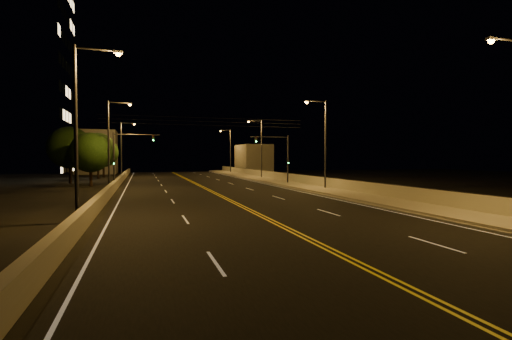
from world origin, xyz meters
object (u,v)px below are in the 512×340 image
object	(u,v)px
streetlight_4	(81,121)
tree_3	(103,153)
traffic_signal_right	(281,154)
tree_1	(70,148)
streetlight_5	(111,139)
streetlight_3	(229,148)
streetlight_6	(123,146)
tree_2	(98,150)
streetlight_2	(260,145)
streetlight_1	(323,139)
traffic_signal_left	(123,153)
tree_0	(91,152)

from	to	relation	value
streetlight_4	tree_3	bearing A→B (deg)	93.97
streetlight_4	traffic_signal_right	world-z (taller)	streetlight_4
streetlight_4	tree_1	xyz separation A→B (m)	(-6.17, 33.13, -0.66)
streetlight_5	streetlight_3	bearing A→B (deg)	59.80
streetlight_3	streetlight_5	world-z (taller)	same
streetlight_5	tree_3	xyz separation A→B (m)	(-3.32, 27.22, -1.17)
streetlight_6	tree_2	size ratio (longest dim) A/B	1.27
streetlight_4	traffic_signal_right	distance (m)	29.77
streetlight_2	streetlight_5	bearing A→B (deg)	-145.32
streetlight_1	streetlight_2	world-z (taller)	same
tree_1	tree_2	xyz separation A→B (m)	(2.41, 10.54, -0.08)
streetlight_4	traffic_signal_left	xyz separation A→B (m)	(1.11, 22.05, -1.53)
tree_1	tree_3	distance (m)	14.90
tree_1	streetlight_6	bearing A→B (deg)	63.76
streetlight_3	traffic_signal_left	distance (m)	40.83
streetlight_2	tree_0	world-z (taller)	streetlight_2
streetlight_3	tree_3	xyz separation A→B (m)	(-24.78, -9.66, -1.17)
tree_0	tree_2	size ratio (longest dim) A/B	0.86
streetlight_3	tree_3	size ratio (longest dim) A/B	1.39
streetlight_3	traffic_signal_left	xyz separation A→B (m)	(-20.35, -35.36, -1.53)
streetlight_6	tree_1	size ratio (longest dim) A/B	1.25
traffic_signal_left	tree_3	bearing A→B (deg)	99.78
streetlight_6	traffic_signal_left	size ratio (longest dim) A/B	1.52
streetlight_5	tree_2	world-z (taller)	streetlight_5
streetlight_4	streetlight_2	bearing A→B (deg)	58.76
streetlight_4	streetlight_5	world-z (taller)	same
streetlight_4	streetlight_6	world-z (taller)	same
streetlight_5	traffic_signal_left	size ratio (longest dim) A/B	1.52
traffic_signal_left	tree_1	xyz separation A→B (m)	(-7.28, 11.08, 0.88)
streetlight_4	tree_1	distance (m)	33.71
traffic_signal_right	tree_1	size ratio (longest dim) A/B	0.82
traffic_signal_left	tree_2	distance (m)	22.18
streetlight_3	traffic_signal_left	size ratio (longest dim) A/B	1.52
streetlight_6	tree_1	xyz separation A→B (m)	(-6.17, -12.51, -0.66)
streetlight_6	tree_2	distance (m)	4.31
traffic_signal_left	tree_2	world-z (taller)	tree_2
streetlight_3	tree_2	xyz separation A→B (m)	(-25.22, -13.74, -0.74)
streetlight_1	streetlight_3	size ratio (longest dim) A/B	1.00
streetlight_2	streetlight_3	distance (m)	22.03
streetlight_6	traffic_signal_right	xyz separation A→B (m)	(19.95, -23.60, -1.53)
streetlight_4	streetlight_5	xyz separation A→B (m)	(0.00, 20.54, 0.00)
streetlight_2	tree_2	world-z (taller)	streetlight_2
streetlight_3	tree_1	distance (m)	36.79
streetlight_4	streetlight_5	bearing A→B (deg)	90.00
streetlight_3	tree_3	distance (m)	26.62
streetlight_1	streetlight_3	xyz separation A→B (m)	(0.00, 43.97, 0.00)
traffic_signal_right	tree_1	bearing A→B (deg)	157.01
traffic_signal_right	traffic_signal_left	xyz separation A→B (m)	(-18.83, 0.00, 0.00)
streetlight_6	tree_2	world-z (taller)	streetlight_6
tree_3	streetlight_3	bearing A→B (deg)	21.30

